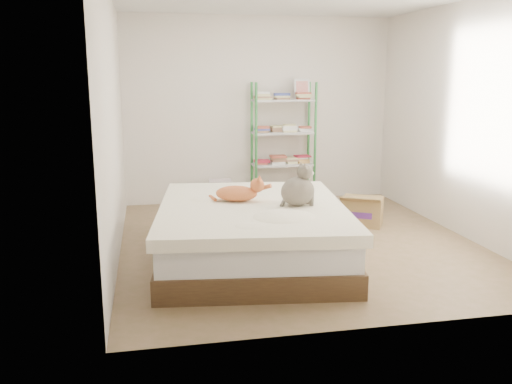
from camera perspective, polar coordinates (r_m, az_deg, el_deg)
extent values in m
cube|color=#8B6D53|center=(5.99, 4.41, -5.25)|extent=(3.80, 4.20, 0.01)
cube|color=beige|center=(7.77, 0.34, 8.57)|extent=(3.80, 0.01, 2.60)
cube|color=beige|center=(3.77, 13.40, 4.34)|extent=(3.80, 0.01, 2.60)
cube|color=beige|center=(5.53, -14.82, 6.68)|extent=(0.01, 4.20, 2.60)
cube|color=beige|center=(6.52, 21.03, 7.06)|extent=(0.01, 4.20, 2.60)
cube|color=#4E3920|center=(5.38, -0.42, -6.04)|extent=(1.99, 2.37, 0.22)
cube|color=white|center=(5.32, -0.42, -3.71)|extent=(1.93, 2.30, 0.24)
cube|color=white|center=(5.27, -0.42, -1.89)|extent=(2.03, 2.42, 0.11)
cylinder|color=#348B42|center=(7.42, 0.02, 4.91)|extent=(0.04, 0.04, 1.70)
cylinder|color=#348B42|center=(7.73, -0.45, 5.20)|extent=(0.04, 0.04, 1.70)
cylinder|color=#348B42|center=(7.63, 6.24, 5.04)|extent=(0.04, 0.04, 1.70)
cylinder|color=#348B42|center=(7.93, 5.54, 5.33)|extent=(0.04, 0.04, 1.70)
cube|color=silver|center=(7.80, 2.81, -0.35)|extent=(0.86, 0.34, 0.02)
cube|color=silver|center=(7.71, 2.85, 2.92)|extent=(0.86, 0.34, 0.02)
cube|color=silver|center=(7.65, 2.89, 6.24)|extent=(0.86, 0.34, 0.02)
cube|color=silver|center=(7.62, 2.92, 9.61)|extent=(0.86, 0.34, 0.02)
cube|color=#B1233A|center=(7.72, 0.66, -0.03)|extent=(0.20, 0.16, 0.09)
cube|color=#B1233A|center=(7.78, 2.82, 0.07)|extent=(0.20, 0.16, 0.09)
cube|color=#B1233A|center=(7.86, 4.94, 0.16)|extent=(0.20, 0.16, 0.09)
cube|color=#B1233A|center=(7.63, 0.67, 3.27)|extent=(0.20, 0.16, 0.09)
cube|color=#B1233A|center=(7.68, 2.13, 3.32)|extent=(0.20, 0.16, 0.09)
cube|color=#B1233A|center=(7.73, 3.57, 3.36)|extent=(0.20, 0.16, 0.09)
cube|color=#B1233A|center=(7.78, 5.00, 3.40)|extent=(0.20, 0.16, 0.09)
cube|color=#B1233A|center=(7.58, 0.68, 6.64)|extent=(0.20, 0.16, 0.09)
cube|color=#B1233A|center=(7.62, 2.16, 6.66)|extent=(0.20, 0.16, 0.09)
cube|color=#B1233A|center=(7.67, 3.62, 6.68)|extent=(0.20, 0.16, 0.09)
cube|color=#B1233A|center=(7.72, 5.06, 6.70)|extent=(0.20, 0.16, 0.09)
cube|color=#B1233A|center=(7.55, 0.68, 10.04)|extent=(0.20, 0.16, 0.09)
cube|color=#B1233A|center=(7.62, 2.93, 10.04)|extent=(0.20, 0.16, 0.09)
cube|color=#B1233A|center=(7.69, 5.13, 10.03)|extent=(0.20, 0.16, 0.09)
cube|color=silver|center=(7.73, 4.86, 10.75)|extent=(0.22, 0.06, 0.28)
cube|color=#EC4134|center=(7.72, 4.88, 10.75)|extent=(0.17, 0.04, 0.22)
cube|color=#9D7F55|center=(6.74, 11.09, -1.99)|extent=(0.60, 0.57, 0.33)
cube|color=#512580|center=(6.63, 12.43, -2.35)|extent=(0.25, 0.15, 0.07)
cube|color=#9D7F55|center=(6.55, 11.70, -0.92)|extent=(0.49, 0.36, 0.11)
cube|color=beige|center=(7.59, -3.76, -0.20)|extent=(0.31, 0.27, 0.33)
cube|color=beige|center=(7.55, -3.78, 1.14)|extent=(0.34, 0.31, 0.03)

